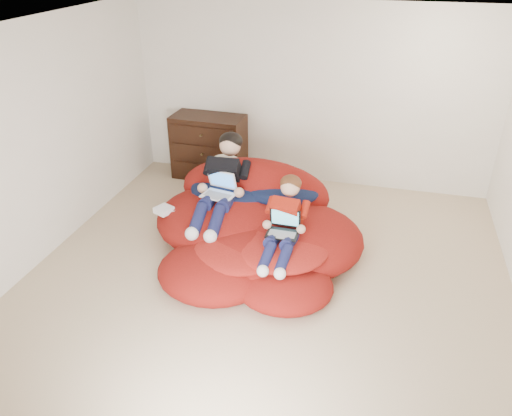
{
  "coord_description": "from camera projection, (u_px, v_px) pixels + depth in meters",
  "views": [
    {
      "loc": [
        0.99,
        -4.22,
        3.18
      ],
      "look_at": [
        -0.17,
        0.17,
        0.7
      ],
      "focal_mm": 35.0,
      "sensor_mm": 36.0,
      "label": 1
    }
  ],
  "objects": [
    {
      "name": "laptop_black",
      "position": [
        284.0,
        227.0,
        5.11
      ],
      "size": [
        0.32,
        0.27,
        0.24
      ],
      "color": "black",
      "rests_on": "younger_boy"
    },
    {
      "name": "power_adapter",
      "position": [
        164.0,
        210.0,
        5.72
      ],
      "size": [
        0.23,
        0.23,
        0.07
      ],
      "primitive_type": "cube",
      "rotation": [
        0.0,
        0.0,
        -0.43
      ],
      "color": "white",
      "rests_on": "beanbag_pile"
    },
    {
      "name": "younger_boy",
      "position": [
        285.0,
        219.0,
        5.13
      ],
      "size": [
        0.33,
        1.02,
        0.7
      ],
      "color": "#A51D0E",
      "rests_on": "beanbag_pile"
    },
    {
      "name": "older_boy",
      "position": [
        222.0,
        179.0,
        5.76
      ],
      "size": [
        0.39,
        1.31,
        0.83
      ],
      "color": "black",
      "rests_on": "beanbag_pile"
    },
    {
      "name": "cream_pillow",
      "position": [
        226.0,
        165.0,
        6.35
      ],
      "size": [
        0.45,
        0.29,
        0.29
      ],
      "primitive_type": "ellipsoid",
      "color": "beige",
      "rests_on": "beanbag_pile"
    },
    {
      "name": "laptop_white",
      "position": [
        220.0,
        188.0,
        5.7
      ],
      "size": [
        0.4,
        0.39,
        0.25
      ],
      "color": "white",
      "rests_on": "older_boy"
    },
    {
      "name": "room_shell",
      "position": [
        268.0,
        258.0,
        5.22
      ],
      "size": [
        5.1,
        5.1,
        2.77
      ],
      "color": "#C5AE8D",
      "rests_on": "ground"
    },
    {
      "name": "beanbag_pile",
      "position": [
        254.0,
        227.0,
        5.71
      ],
      "size": [
        2.47,
        2.34,
        0.91
      ],
      "color": "maroon",
      "rests_on": "ground"
    },
    {
      "name": "dresser",
      "position": [
        209.0,
        147.0,
        7.32
      ],
      "size": [
        1.06,
        0.6,
        0.93
      ],
      "color": "black",
      "rests_on": "ground"
    }
  ]
}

